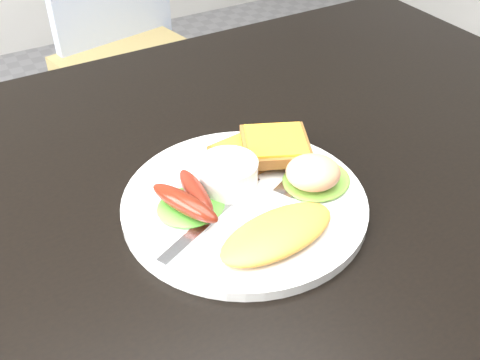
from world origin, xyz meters
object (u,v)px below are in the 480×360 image
(dining_chair, at_px, (139,67))
(person, at_px, (138,15))
(dining_table, at_px, (227,196))
(plate, at_px, (244,203))

(dining_chair, relative_size, person, 0.26)
(dining_table, xyz_separation_m, dining_chair, (0.22, 0.92, -0.28))
(person, xyz_separation_m, plate, (-0.14, -0.69, 0.04))
(dining_chair, height_order, plate, plate)
(dining_table, xyz_separation_m, person, (0.14, 0.64, -0.02))
(dining_table, relative_size, dining_chair, 3.21)
(dining_chair, xyz_separation_m, person, (-0.09, -0.28, 0.26))
(dining_chair, height_order, person, person)
(dining_chair, bearing_deg, dining_table, -115.08)
(dining_table, distance_m, dining_chair, 0.99)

